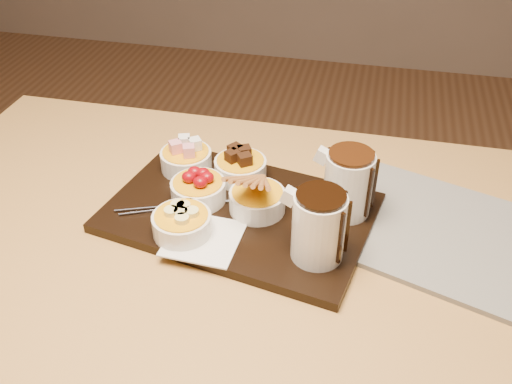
% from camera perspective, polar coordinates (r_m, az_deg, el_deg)
% --- Properties ---
extents(dining_table, '(1.20, 0.80, 0.75)m').
position_cam_1_polar(dining_table, '(1.07, -4.51, -8.03)').
color(dining_table, '#BC8B45').
rests_on(dining_table, ground).
extents(serving_board, '(0.51, 0.38, 0.02)m').
position_cam_1_polar(serving_board, '(1.03, -1.63, -2.06)').
color(serving_board, black).
rests_on(serving_board, dining_table).
extents(napkin, '(0.13, 0.13, 0.00)m').
position_cam_1_polar(napkin, '(0.96, -5.25, -4.67)').
color(napkin, white).
rests_on(napkin, serving_board).
extents(bowl_marshmallows, '(0.10, 0.10, 0.04)m').
position_cam_1_polar(bowl_marshmallows, '(1.12, -6.99, 3.17)').
color(bowl_marshmallows, white).
rests_on(bowl_marshmallows, serving_board).
extents(bowl_cake, '(0.10, 0.10, 0.04)m').
position_cam_1_polar(bowl_cake, '(1.09, -1.57, 2.31)').
color(bowl_cake, white).
rests_on(bowl_cake, serving_board).
extents(bowl_strawberries, '(0.10, 0.10, 0.04)m').
position_cam_1_polar(bowl_strawberries, '(1.04, -5.78, 0.10)').
color(bowl_strawberries, white).
rests_on(bowl_strawberries, serving_board).
extents(bowl_biscotti, '(0.10, 0.10, 0.04)m').
position_cam_1_polar(bowl_biscotti, '(1.01, 0.13, -0.92)').
color(bowl_biscotti, white).
rests_on(bowl_biscotti, serving_board).
extents(bowl_bananas, '(0.10, 0.10, 0.04)m').
position_cam_1_polar(bowl_bananas, '(0.97, -7.41, -3.25)').
color(bowl_bananas, white).
rests_on(bowl_bananas, serving_board).
extents(pitcher_dark_chocolate, '(0.10, 0.10, 0.12)m').
position_cam_1_polar(pitcher_dark_chocolate, '(0.90, 6.27, -3.54)').
color(pitcher_dark_chocolate, silver).
rests_on(pitcher_dark_chocolate, serving_board).
extents(pitcher_milk_chocolate, '(0.10, 0.10, 0.12)m').
position_cam_1_polar(pitcher_milk_chocolate, '(1.00, 9.20, 0.76)').
color(pitcher_milk_chocolate, silver).
rests_on(pitcher_milk_chocolate, serving_board).
extents(fondue_skewers, '(0.12, 0.25, 0.01)m').
position_cam_1_polar(fondue_skewers, '(1.03, -6.87, -1.21)').
color(fondue_skewers, silver).
rests_on(fondue_skewers, serving_board).
extents(newspaper, '(0.44, 0.40, 0.01)m').
position_cam_1_polar(newspaper, '(1.04, 16.83, -3.52)').
color(newspaper, beige).
rests_on(newspaper, dining_table).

